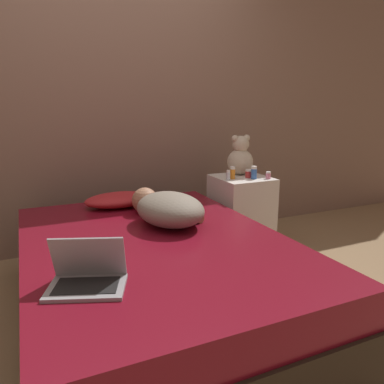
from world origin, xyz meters
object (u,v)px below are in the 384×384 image
object	(u,v)px
teddy_bear	(240,157)
bottle_red	(249,174)
bottle_pink	(268,175)
bottle_orange	(233,173)
person_lying	(167,208)
laptop	(87,276)
bottle_clear	(228,175)
pillow	(119,200)
bottle_blue	(254,173)

from	to	relation	value
teddy_bear	bottle_red	world-z (taller)	teddy_bear
bottle_pink	bottle_orange	bearing A→B (deg)	156.62
person_lying	laptop	xyz separation A→B (m)	(-0.59, -0.65, -0.05)
bottle_clear	bottle_pink	size ratio (longest dim) A/B	1.38
pillow	bottle_pink	size ratio (longest dim) A/B	8.80
person_lying	teddy_bear	size ratio (longest dim) A/B	2.08
pillow	person_lying	bearing A→B (deg)	-70.82
laptop	bottle_blue	distance (m)	1.76
bottle_red	teddy_bear	bearing A→B (deg)	86.39
pillow	bottle_blue	world-z (taller)	bottle_blue
pillow	person_lying	distance (m)	0.55
laptop	bottle_blue	world-z (taller)	bottle_blue
pillow	bottle_blue	bearing A→B (deg)	-10.31
bottle_clear	bottle_pink	bearing A→B (deg)	-15.48
bottle_clear	teddy_bear	bearing A→B (deg)	38.60
bottle_orange	person_lying	bearing A→B (deg)	-150.50
bottle_pink	teddy_bear	bearing A→B (deg)	113.05
person_lying	bottle_red	size ratio (longest dim) A/B	10.36
person_lying	bottle_blue	xyz separation A→B (m)	(0.86, 0.33, 0.10)
bottle_pink	bottle_clear	bearing A→B (deg)	164.52
person_lying	bottle_pink	bearing A→B (deg)	5.37
bottle_orange	bottle_clear	bearing A→B (deg)	-154.25
pillow	laptop	world-z (taller)	laptop
teddy_bear	bottle_red	xyz separation A→B (m)	(-0.01, -0.15, -0.11)
bottle_red	bottle_pink	size ratio (longest dim) A/B	1.17
pillow	bottle_red	distance (m)	1.04
laptop	teddy_bear	bearing A→B (deg)	60.25
pillow	person_lying	world-z (taller)	person_lying
bottle_clear	bottle_orange	bearing A→B (deg)	25.75
pillow	bottle_clear	xyz separation A→B (m)	(0.83, -0.14, 0.14)
bottle_red	bottle_orange	size ratio (longest dim) A/B	0.66
bottle_blue	bottle_red	size ratio (longest dim) A/B	1.54
person_lying	bottle_pink	size ratio (longest dim) A/B	12.16
laptop	bottle_blue	bearing A→B (deg)	54.93
laptop	bottle_clear	size ratio (longest dim) A/B	4.63
pillow	bottle_clear	world-z (taller)	bottle_clear
bottle_pink	bottle_blue	bearing A→B (deg)	158.75
bottle_clear	bottle_orange	distance (m)	0.06
pillow	bottle_pink	xyz separation A→B (m)	(1.14, -0.23, 0.13)
bottle_blue	bottle_clear	size ratio (longest dim) A/B	1.31
person_lying	bottle_clear	bearing A→B (deg)	18.67
person_lying	bottle_clear	xyz separation A→B (m)	(0.65, 0.37, 0.09)
bottle_blue	bottle_pink	distance (m)	0.12
bottle_clear	bottle_pink	world-z (taller)	bottle_clear
bottle_red	laptop	bearing A→B (deg)	-144.29
pillow	teddy_bear	size ratio (longest dim) A/B	1.51
bottle_blue	bottle_orange	bearing A→B (deg)	155.17
teddy_bear	bottle_clear	world-z (taller)	teddy_bear
bottle_orange	laptop	bearing A→B (deg)	-141.09
person_lying	laptop	size ratio (longest dim) A/B	1.90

